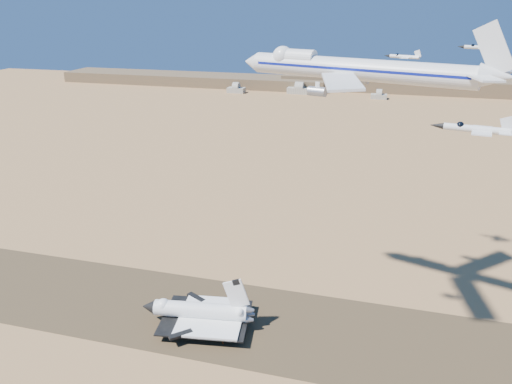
% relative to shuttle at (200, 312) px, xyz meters
% --- Properties ---
extents(ground, '(1200.00, 1200.00, 0.00)m').
position_rel_shuttle_xyz_m(ground, '(4.09, 6.26, -5.51)').
color(ground, '#A7764A').
rests_on(ground, ground).
extents(runway, '(600.00, 50.00, 0.06)m').
position_rel_shuttle_xyz_m(runway, '(4.09, 6.26, -5.48)').
color(runway, '#4E3B27').
rests_on(runway, ground).
extents(ridgeline, '(960.00, 90.00, 18.00)m').
position_rel_shuttle_xyz_m(ridgeline, '(69.40, 533.56, 2.12)').
color(ridgeline, brown).
rests_on(ridgeline, ground).
extents(hangars, '(200.50, 29.50, 30.00)m').
position_rel_shuttle_xyz_m(hangars, '(-59.91, 484.69, -0.68)').
color(hangars, '#AAA697').
rests_on(hangars, ground).
extents(shuttle, '(41.74, 29.46, 20.51)m').
position_rel_shuttle_xyz_m(shuttle, '(0.00, 0.00, 0.00)').
color(shuttle, white).
rests_on(shuttle, runway).
extents(carrier_747, '(85.18, 63.52, 21.32)m').
position_rel_shuttle_xyz_m(carrier_747, '(46.64, 18.45, 86.46)').
color(carrier_747, silver).
extents(crew_a, '(0.70, 0.81, 1.89)m').
position_rel_shuttle_xyz_m(crew_a, '(5.29, -7.44, -4.51)').
color(crew_a, orange).
rests_on(crew_a, runway).
extents(crew_b, '(0.86, 1.07, 1.92)m').
position_rel_shuttle_xyz_m(crew_b, '(6.93, -7.43, -4.49)').
color(crew_b, orange).
rests_on(crew_b, runway).
extents(crew_c, '(1.20, 1.07, 1.84)m').
position_rel_shuttle_xyz_m(crew_c, '(11.60, -8.05, -4.54)').
color(crew_c, orange).
rests_on(crew_c, runway).
extents(chase_jet_a, '(16.59, 9.26, 4.15)m').
position_rel_shuttle_xyz_m(chase_jet_a, '(77.95, -31.96, 81.25)').
color(chase_jet_a, silver).
extents(chase_jet_d, '(14.04, 8.21, 3.58)m').
position_rel_shuttle_xyz_m(chase_jet_d, '(63.18, 61.07, 86.40)').
color(chase_jet_d, silver).
extents(chase_jet_e, '(15.70, 8.88, 3.95)m').
position_rel_shuttle_xyz_m(chase_jet_e, '(92.42, 79.78, 88.96)').
color(chase_jet_e, silver).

